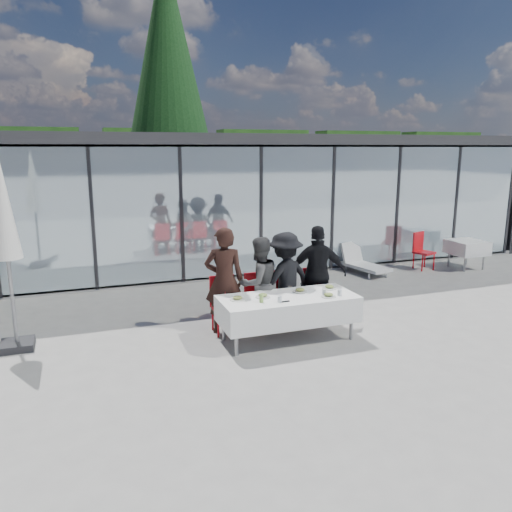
{
  "coord_description": "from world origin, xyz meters",
  "views": [
    {
      "loc": [
        -3.13,
        -7.26,
        3.13
      ],
      "look_at": [
        -0.1,
        1.2,
        1.18
      ],
      "focal_mm": 35.0,
      "sensor_mm": 36.0,
      "label": 1
    }
  ],
  "objects_px": {
    "diner_c": "(285,279)",
    "plate_extra": "(328,295)",
    "diner_chair_a": "(224,301)",
    "dining_table": "(288,309)",
    "diner_d": "(318,274)",
    "plate_c": "(300,290)",
    "diner_chair_b": "(258,298)",
    "plate_a": "(238,298)",
    "juice_bottle": "(261,298)",
    "conifer_tree": "(168,72)",
    "lounger": "(361,262)",
    "spare_chair_a": "(421,249)",
    "diner_b": "(259,283)",
    "spare_table_right": "(467,248)",
    "diner_a": "(224,280)",
    "market_umbrella": "(4,223)",
    "diner_chair_d": "(316,291)",
    "spare_chair_b": "(401,242)",
    "plate_b": "(263,296)",
    "plate_d": "(329,287)",
    "diner_chair_c": "(284,295)",
    "folded_eyeglasses": "(285,301)"
  },
  "relations": [
    {
      "from": "diner_c",
      "to": "plate_extra",
      "type": "height_order",
      "value": "diner_c"
    },
    {
      "from": "diner_chair_a",
      "to": "dining_table",
      "type": "bearing_deg",
      "value": -40.41
    },
    {
      "from": "diner_d",
      "to": "plate_c",
      "type": "distance_m",
      "value": 0.81
    },
    {
      "from": "diner_chair_b",
      "to": "plate_a",
      "type": "xyz_separation_m",
      "value": [
        -0.59,
        -0.67,
        0.24
      ]
    },
    {
      "from": "plate_c",
      "to": "diner_chair_b",
      "type": "bearing_deg",
      "value": 132.84
    },
    {
      "from": "diner_chair_a",
      "to": "diner_c",
      "type": "distance_m",
      "value": 1.16
    },
    {
      "from": "juice_bottle",
      "to": "conifer_tree",
      "type": "bearing_deg",
      "value": 85.59
    },
    {
      "from": "plate_c",
      "to": "lounger",
      "type": "distance_m",
      "value": 4.82
    },
    {
      "from": "plate_extra",
      "to": "lounger",
      "type": "xyz_separation_m",
      "value": [
        3.0,
        3.86,
        -0.52
      ]
    },
    {
      "from": "plate_extra",
      "to": "spare_chair_a",
      "type": "relative_size",
      "value": 0.25
    },
    {
      "from": "diner_d",
      "to": "diner_chair_a",
      "type": "bearing_deg",
      "value": 17.12
    },
    {
      "from": "dining_table",
      "to": "spare_chair_a",
      "type": "xyz_separation_m",
      "value": [
        5.27,
        3.4,
        -0.0
      ]
    },
    {
      "from": "diner_b",
      "to": "spare_table_right",
      "type": "xyz_separation_m",
      "value": [
        6.7,
        2.36,
        -0.26
      ]
    },
    {
      "from": "diner_b",
      "to": "spare_table_right",
      "type": "relative_size",
      "value": 1.9
    },
    {
      "from": "spare_chair_a",
      "to": "plate_c",
      "type": "bearing_deg",
      "value": -146.97
    },
    {
      "from": "diner_b",
      "to": "lounger",
      "type": "bearing_deg",
      "value": -158.94
    },
    {
      "from": "diner_a",
      "to": "market_umbrella",
      "type": "distance_m",
      "value": 3.52
    },
    {
      "from": "diner_chair_d",
      "to": "market_umbrella",
      "type": "height_order",
      "value": "market_umbrella"
    },
    {
      "from": "spare_chair_b",
      "to": "diner_b",
      "type": "bearing_deg",
      "value": -146.87
    },
    {
      "from": "plate_b",
      "to": "diner_a",
      "type": "bearing_deg",
      "value": 127.35
    },
    {
      "from": "spare_table_right",
      "to": "market_umbrella",
      "type": "xyz_separation_m",
      "value": [
        -10.65,
        -1.97,
        1.46
      ]
    },
    {
      "from": "spare_table_right",
      "to": "diner_chair_b",
      "type": "bearing_deg",
      "value": -160.97
    },
    {
      "from": "diner_chair_a",
      "to": "plate_extra",
      "type": "height_order",
      "value": "diner_chair_a"
    },
    {
      "from": "diner_d",
      "to": "plate_d",
      "type": "bearing_deg",
      "value": 104.84
    },
    {
      "from": "diner_chair_c",
      "to": "lounger",
      "type": "height_order",
      "value": "diner_chair_c"
    },
    {
      "from": "dining_table",
      "to": "conifer_tree",
      "type": "height_order",
      "value": "conifer_tree"
    },
    {
      "from": "diner_d",
      "to": "plate_c",
      "type": "bearing_deg",
      "value": 60.69
    },
    {
      "from": "dining_table",
      "to": "folded_eyeglasses",
      "type": "xyz_separation_m",
      "value": [
        -0.16,
        -0.26,
        0.22
      ]
    },
    {
      "from": "diner_chair_a",
      "to": "conifer_tree",
      "type": "xyz_separation_m",
      "value": [
        1.38,
        12.31,
        5.45
      ]
    },
    {
      "from": "diner_chair_a",
      "to": "plate_c",
      "type": "bearing_deg",
      "value": -26.56
    },
    {
      "from": "dining_table",
      "to": "diner_b",
      "type": "distance_m",
      "value": 0.79
    },
    {
      "from": "diner_b",
      "to": "diner_chair_c",
      "type": "xyz_separation_m",
      "value": [
        0.49,
        0.05,
        -0.28
      ]
    },
    {
      "from": "conifer_tree",
      "to": "spare_chair_a",
      "type": "bearing_deg",
      "value": -63.67
    },
    {
      "from": "plate_c",
      "to": "diner_c",
      "type": "bearing_deg",
      "value": 95.53
    },
    {
      "from": "diner_chair_a",
      "to": "diner_chair_d",
      "type": "bearing_deg",
      "value": 0.0
    },
    {
      "from": "diner_d",
      "to": "dining_table",
      "type": "bearing_deg",
      "value": 56.98
    },
    {
      "from": "diner_a",
      "to": "lounger",
      "type": "xyz_separation_m",
      "value": [
        4.49,
        2.92,
        -0.66
      ]
    },
    {
      "from": "diner_d",
      "to": "diner_chair_d",
      "type": "xyz_separation_m",
      "value": [
        0.0,
        0.05,
        -0.35
      ]
    },
    {
      "from": "plate_d",
      "to": "plate_extra",
      "type": "bearing_deg",
      "value": -119.61
    },
    {
      "from": "diner_chair_b",
      "to": "folded_eyeglasses",
      "type": "xyz_separation_m",
      "value": [
        0.09,
        -1.01,
        0.22
      ]
    },
    {
      "from": "dining_table",
      "to": "diner_chair_c",
      "type": "height_order",
      "value": "diner_chair_c"
    },
    {
      "from": "plate_extra",
      "to": "spare_chair_b",
      "type": "bearing_deg",
      "value": 44.25
    },
    {
      "from": "plate_extra",
      "to": "spare_chair_a",
      "type": "xyz_separation_m",
      "value": [
        4.66,
        3.65,
        -0.24
      ]
    },
    {
      "from": "plate_extra",
      "to": "spare_table_right",
      "type": "distance_m",
      "value": 6.72
    },
    {
      "from": "plate_b",
      "to": "spare_chair_b",
      "type": "height_order",
      "value": "spare_chair_b"
    },
    {
      "from": "diner_b",
      "to": "plate_c",
      "type": "relative_size",
      "value": 6.76
    },
    {
      "from": "plate_d",
      "to": "diner_c",
      "type": "bearing_deg",
      "value": 139.39
    },
    {
      "from": "juice_bottle",
      "to": "conifer_tree",
      "type": "distance_m",
      "value": 14.23
    },
    {
      "from": "market_umbrella",
      "to": "diner_c",
      "type": "bearing_deg",
      "value": -4.98
    },
    {
      "from": "diner_a",
      "to": "dining_table",
      "type": "bearing_deg",
      "value": 156.3
    }
  ]
}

